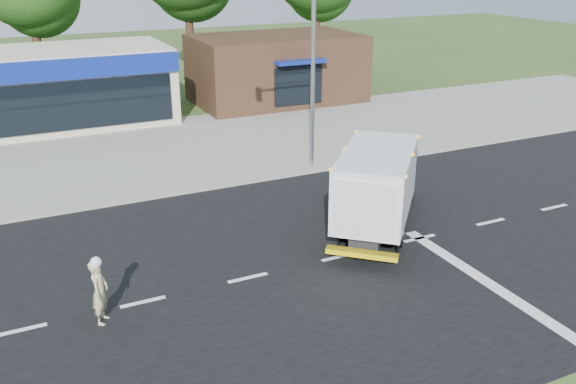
# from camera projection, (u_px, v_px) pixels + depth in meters

# --- Properties ---
(ground) EXTENTS (120.00, 120.00, 0.00)m
(ground) POSITION_uv_depth(u_px,v_px,m) (339.00, 257.00, 18.56)
(ground) COLOR #385123
(ground) RESTS_ON ground
(road_asphalt) EXTENTS (60.00, 14.00, 0.02)m
(road_asphalt) POSITION_uv_depth(u_px,v_px,m) (339.00, 257.00, 18.56)
(road_asphalt) COLOR black
(road_asphalt) RESTS_ON ground
(sidewalk) EXTENTS (60.00, 2.40, 0.12)m
(sidewalk) POSITION_uv_depth(u_px,v_px,m) (241.00, 173.00, 25.43)
(sidewalk) COLOR gray
(sidewalk) RESTS_ON ground
(parking_apron) EXTENTS (60.00, 9.00, 0.02)m
(parking_apron) POSITION_uv_depth(u_px,v_px,m) (199.00, 139.00, 30.32)
(parking_apron) COLOR gray
(parking_apron) RESTS_ON ground
(lane_markings) EXTENTS (55.20, 7.00, 0.01)m
(lane_markings) POSITION_uv_depth(u_px,v_px,m) (402.00, 267.00, 17.96)
(lane_markings) COLOR silver
(lane_markings) RESTS_ON road_asphalt
(ems_box_truck) EXTENTS (5.84, 6.23, 2.90)m
(ems_box_truck) POSITION_uv_depth(u_px,v_px,m) (379.00, 180.00, 20.07)
(ems_box_truck) COLOR black
(ems_box_truck) RESTS_ON ground
(emergency_worker) EXTENTS (0.64, 0.74, 1.82)m
(emergency_worker) POSITION_uv_depth(u_px,v_px,m) (100.00, 291.00, 15.01)
(emergency_worker) COLOR #C6B684
(emergency_worker) RESTS_ON ground
(brown_storefront) EXTENTS (10.00, 6.70, 4.00)m
(brown_storefront) POSITION_uv_depth(u_px,v_px,m) (277.00, 68.00, 37.40)
(brown_storefront) COLOR #382316
(brown_storefront) RESTS_ON ground
(traffic_signal_pole) EXTENTS (3.51, 0.25, 8.00)m
(traffic_signal_pole) POSITION_uv_depth(u_px,v_px,m) (299.00, 54.00, 24.08)
(traffic_signal_pole) COLOR gray
(traffic_signal_pole) RESTS_ON ground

